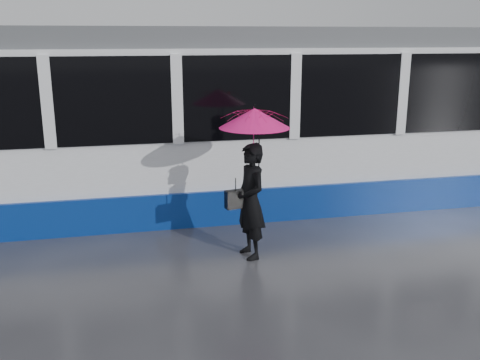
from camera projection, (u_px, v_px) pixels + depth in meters
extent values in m
plane|color=#29292E|center=(247.00, 252.00, 8.19)|extent=(90.00, 90.00, 0.00)
cube|color=#3F3D38|center=(225.00, 214.00, 9.86)|extent=(34.00, 0.07, 0.02)
cube|color=#3F3D38|center=(212.00, 193.00, 11.22)|extent=(34.00, 0.07, 0.02)
cube|color=white|center=(299.00, 124.00, 10.49)|extent=(24.00, 2.40, 2.95)
cube|color=navy|center=(297.00, 184.00, 10.80)|extent=(24.00, 2.56, 0.62)
cube|color=black|center=(300.00, 89.00, 10.31)|extent=(23.00, 2.48, 1.40)
cube|color=#4F5256|center=(301.00, 37.00, 10.06)|extent=(23.60, 2.20, 0.35)
imported|color=black|center=(251.00, 201.00, 7.81)|extent=(0.53, 0.70, 1.72)
imported|color=#FF157C|center=(254.00, 137.00, 7.57)|extent=(1.11, 1.13, 0.86)
cone|color=#FF157C|center=(255.00, 118.00, 7.50)|extent=(1.19, 1.19, 0.28)
cylinder|color=black|center=(255.00, 107.00, 7.46)|extent=(0.01, 0.01, 0.06)
cylinder|color=black|center=(259.00, 159.00, 7.69)|extent=(0.02, 0.02, 0.75)
cube|color=black|center=(236.00, 199.00, 7.77)|extent=(0.33, 0.19, 0.27)
cylinder|color=black|center=(236.00, 184.00, 7.71)|extent=(0.01, 0.01, 0.18)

